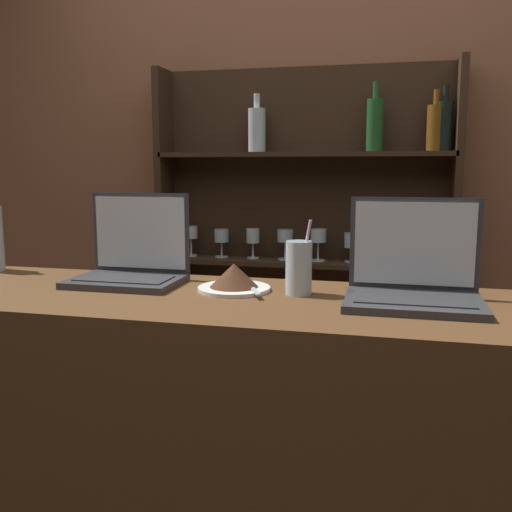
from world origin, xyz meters
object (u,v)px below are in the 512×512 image
water_glass (299,268)px  laptop_near (132,262)px  laptop_far (414,280)px  cake_plate (234,279)px

water_glass → laptop_near: bearing=174.4°
laptop_far → water_glass: (-0.28, 0.02, 0.01)m
laptop_near → laptop_far: same height
laptop_far → water_glass: 0.28m
laptop_far → cake_plate: laptop_far is taller
laptop_far → laptop_near: bearing=174.9°
laptop_near → laptop_far: 0.75m
laptop_far → cake_plate: size_ratio=1.65×
cake_plate → laptop_near: bearing=172.2°
laptop_far → water_glass: bearing=175.8°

